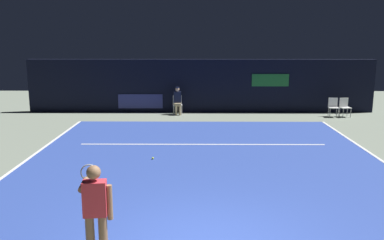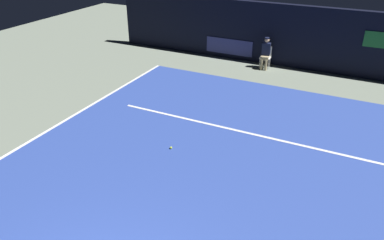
{
  "view_description": "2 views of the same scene",
  "coord_description": "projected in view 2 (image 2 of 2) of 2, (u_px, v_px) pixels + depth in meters",
  "views": [
    {
      "loc": [
        -0.25,
        -6.47,
        3.62
      ],
      "look_at": [
        -0.36,
        6.12,
        1.08
      ],
      "focal_mm": 38.1,
      "sensor_mm": 36.0,
      "label": 1
    },
    {
      "loc": [
        2.81,
        -2.15,
        5.49
      ],
      "look_at": [
        -1.09,
        5.76,
        0.83
      ],
      "focal_mm": 34.8,
      "sensor_mm": 36.0,
      "label": 2
    }
  ],
  "objects": [
    {
      "name": "line_sideline_right",
      "position": [
        58.0,
        125.0,
        11.43
      ],
      "size": [
        0.1,
        12.05,
        0.01
      ],
      "primitive_type": "cube",
      "color": "white",
      "rests_on": "court_surface"
    },
    {
      "name": "court_surface",
      "position": [
        218.0,
        170.0,
        9.35
      ],
      "size": [
        10.78,
        12.05,
        0.01
      ],
      "primitive_type": "cube",
      "color": "#2D479E",
      "rests_on": "ground"
    },
    {
      "name": "ground_plane",
      "position": [
        218.0,
        170.0,
        9.35
      ],
      "size": [
        33.33,
        33.33,
        0.0
      ],
      "primitive_type": "plane",
      "color": "gray"
    },
    {
      "name": "line_service",
      "position": [
        245.0,
        132.0,
        11.01
      ],
      "size": [
        8.41,
        0.1,
        0.01
      ],
      "primitive_type": "cube",
      "color": "white",
      "rests_on": "court_surface"
    },
    {
      "name": "tennis_ball",
      "position": [
        171.0,
        148.0,
        10.2
      ],
      "size": [
        0.07,
        0.07,
        0.07
      ],
      "primitive_type": "sphere",
      "color": "#CCE033",
      "rests_on": "court_surface"
    },
    {
      "name": "line_judge_on_chair",
      "position": [
        266.0,
        53.0,
        15.64
      ],
      "size": [
        0.48,
        0.56,
        1.32
      ],
      "color": "white",
      "rests_on": "ground"
    },
    {
      "name": "back_wall",
      "position": [
        298.0,
        37.0,
        15.5
      ],
      "size": [
        17.0,
        0.33,
        2.6
      ],
      "color": "black",
      "rests_on": "ground"
    }
  ]
}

